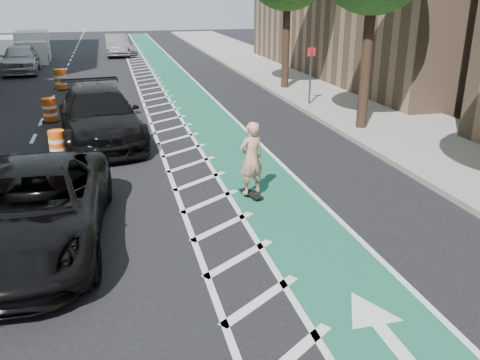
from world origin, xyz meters
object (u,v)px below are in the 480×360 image
object	(u,v)px
barrel_a	(58,145)
skateboarder	(251,158)
suv_near	(32,208)
suv_far	(99,116)

from	to	relation	value
barrel_a	skateboarder	bearing A→B (deg)	-42.87
suv_near	suv_far	world-z (taller)	suv_far
suv_far	barrel_a	size ratio (longest dim) A/B	7.14
suv_far	barrel_a	bearing A→B (deg)	-135.10
suv_far	suv_near	bearing A→B (deg)	-105.64
suv_near	barrel_a	world-z (taller)	suv_near
skateboarder	barrel_a	size ratio (longest dim) A/B	2.11
suv_near	barrel_a	bearing A→B (deg)	94.00
skateboarder	suv_far	size ratio (longest dim) A/B	0.30
suv_near	suv_far	bearing A→B (deg)	84.34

